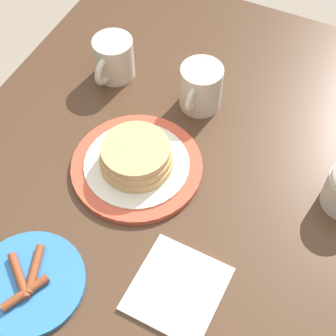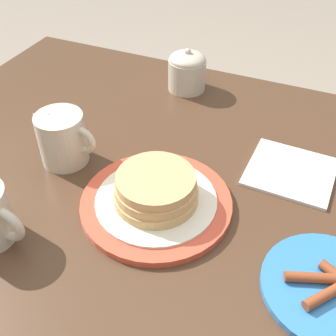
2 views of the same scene
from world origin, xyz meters
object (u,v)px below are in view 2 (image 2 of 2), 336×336
(creamer_pitcher, at_px, (62,137))
(sugar_bowl, at_px, (187,70))
(napkin, at_px, (291,172))
(side_plate_bacon, at_px, (329,288))
(pancake_plate, at_px, (156,196))

(creamer_pitcher, relative_size, sugar_bowl, 1.32)
(napkin, bearing_deg, side_plate_bacon, -66.99)
(pancake_plate, bearing_deg, creamer_pitcher, 168.40)
(creamer_pitcher, distance_m, sugar_bowl, 0.34)
(side_plate_bacon, distance_m, creamer_pitcher, 0.48)
(sugar_bowl, distance_m, napkin, 0.34)
(napkin, bearing_deg, creamer_pitcher, -161.87)
(pancake_plate, relative_size, side_plate_bacon, 1.35)
(pancake_plate, bearing_deg, sugar_bowl, 104.11)
(side_plate_bacon, relative_size, napkin, 1.20)
(side_plate_bacon, distance_m, napkin, 0.23)
(pancake_plate, distance_m, sugar_bowl, 0.37)
(napkin, bearing_deg, sugar_bowl, 144.20)
(napkin, bearing_deg, pancake_plate, -137.72)
(side_plate_bacon, bearing_deg, pancake_plate, 169.47)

